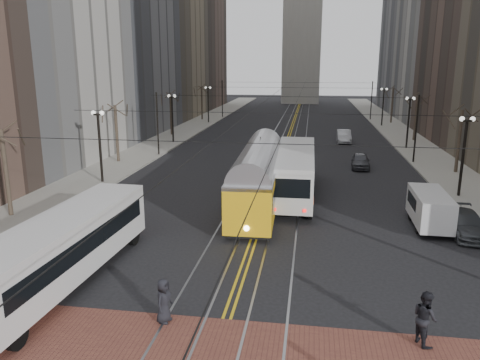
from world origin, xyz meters
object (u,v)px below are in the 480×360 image
(sedan_grey, at_px, (360,161))
(pedestrian_a, at_px, (164,300))
(streetcar, at_px, (258,182))
(rear_bus, at_px, (294,173))
(transit_bus, at_px, (63,251))
(sedan_silver, at_px, (344,136))
(pedestrian_c, at_px, (425,318))
(cargo_van, at_px, (430,210))
(sedan_parked, at_px, (466,224))

(sedan_grey, relative_size, pedestrian_a, 2.32)
(streetcar, relative_size, rear_bus, 1.10)
(transit_bus, distance_m, sedan_grey, 30.23)
(rear_bus, distance_m, sedan_silver, 25.39)
(pedestrian_c, bearing_deg, sedan_grey, -22.76)
(sedan_grey, bearing_deg, rear_bus, -115.61)
(transit_bus, xyz_separation_m, sedan_silver, (14.52, 40.61, -0.74))
(streetcar, distance_m, rear_bus, 3.66)
(sedan_silver, distance_m, pedestrian_c, 43.04)
(streetcar, distance_m, pedestrian_c, 17.11)
(pedestrian_a, bearing_deg, rear_bus, -0.64)
(transit_bus, xyz_separation_m, rear_bus, (9.39, 15.76, 0.18))
(transit_bus, relative_size, sedan_grey, 3.02)
(sedan_silver, bearing_deg, pedestrian_a, -102.11)
(pedestrian_a, bearing_deg, pedestrian_c, -77.97)
(transit_bus, distance_m, streetcar, 14.73)
(sedan_silver, relative_size, pedestrian_a, 2.70)
(streetcar, xyz_separation_m, cargo_van, (10.50, -2.91, -0.62))
(streetcar, distance_m, sedan_silver, 28.69)
(pedestrian_c, bearing_deg, streetcar, 4.47)
(pedestrian_a, bearing_deg, streetcar, 5.38)
(sedan_silver, bearing_deg, rear_bus, -101.68)
(sedan_grey, relative_size, pedestrian_c, 2.05)
(sedan_parked, bearing_deg, transit_bus, -153.19)
(sedan_silver, relative_size, pedestrian_c, 2.39)
(sedan_silver, xyz_separation_m, sedan_parked, (4.87, -31.54, -0.11))
(sedan_parked, relative_size, pedestrian_a, 2.62)
(sedan_grey, height_order, sedan_silver, sedan_silver)
(cargo_van, bearing_deg, pedestrian_c, -102.11)
(sedan_silver, bearing_deg, cargo_van, -84.29)
(cargo_van, bearing_deg, rear_bus, 146.25)
(cargo_van, height_order, pedestrian_c, cargo_van)
(streetcar, height_order, pedestrian_a, streetcar)
(sedan_silver, height_order, pedestrian_c, pedestrian_c)
(rear_bus, xyz_separation_m, sedan_parked, (10.00, -6.69, -1.03))
(rear_bus, relative_size, sedan_parked, 2.86)
(sedan_silver, relative_size, sedan_parked, 1.03)
(transit_bus, bearing_deg, rear_bus, 61.81)
(rear_bus, height_order, sedan_parked, rear_bus)
(sedan_grey, height_order, pedestrian_a, pedestrian_a)
(cargo_van, bearing_deg, transit_bus, -149.05)
(cargo_van, height_order, sedan_silver, cargo_van)
(cargo_van, distance_m, sedan_grey, 16.32)
(transit_bus, relative_size, sedan_parked, 2.67)
(cargo_van, relative_size, pedestrian_c, 2.46)
(pedestrian_a, height_order, pedestrian_c, pedestrian_c)
(sedan_parked, distance_m, pedestrian_a, 18.19)
(sedan_grey, bearing_deg, transit_bus, -116.63)
(rear_bus, distance_m, sedan_grey, 11.92)
(sedan_parked, bearing_deg, rear_bus, 147.95)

